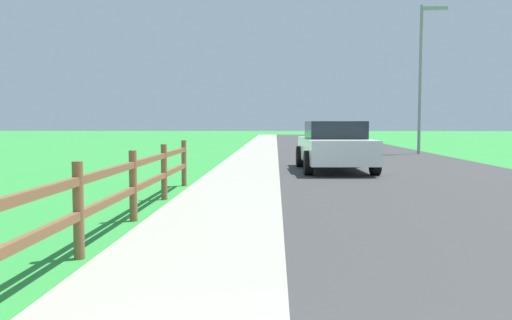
# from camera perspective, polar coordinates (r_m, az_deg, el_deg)

# --- Properties ---
(ground_plane) EXTENTS (120.00, 120.00, 0.00)m
(ground_plane) POSITION_cam_1_polar(r_m,az_deg,el_deg) (25.25, 2.34, 0.86)
(ground_plane) COLOR green
(road_asphalt) EXTENTS (7.00, 66.00, 0.01)m
(road_asphalt) POSITION_cam_1_polar(r_m,az_deg,el_deg) (27.48, 9.64, 1.08)
(road_asphalt) COLOR #393939
(road_asphalt) RESTS_ON ground
(curb_concrete) EXTENTS (6.00, 66.00, 0.01)m
(curb_concrete) POSITION_cam_1_polar(r_m,az_deg,el_deg) (27.40, -3.97, 1.11)
(curb_concrete) COLOR #A1A890
(curb_concrete) RESTS_ON ground
(grass_verge) EXTENTS (5.00, 66.00, 0.00)m
(grass_verge) POSITION_cam_1_polar(r_m,az_deg,el_deg) (27.60, -7.07, 1.12)
(grass_verge) COLOR green
(grass_verge) RESTS_ON ground
(rail_fence) EXTENTS (0.11, 12.73, 1.02)m
(rail_fence) POSITION_cam_1_polar(r_m,az_deg,el_deg) (5.76, -18.49, -4.36)
(rail_fence) COLOR brown
(rail_fence) RESTS_ON ground
(parked_suv_white) EXTENTS (2.13, 4.33, 1.44)m
(parked_suv_white) POSITION_cam_1_polar(r_m,az_deg,el_deg) (15.65, 8.40, 1.50)
(parked_suv_white) COLOR white
(parked_suv_white) RESTS_ON ground
(street_lamp) EXTENTS (1.17, 0.20, 6.52)m
(street_lamp) POSITION_cam_1_polar(r_m,az_deg,el_deg) (24.88, 17.43, 9.54)
(street_lamp) COLOR gray
(street_lamp) RESTS_ON ground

